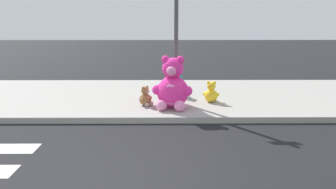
{
  "coord_description": "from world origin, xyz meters",
  "views": [
    {
      "loc": [
        0.74,
        -3.88,
        2.42
      ],
      "look_at": [
        0.78,
        3.6,
        0.55
      ],
      "focal_mm": 33.39,
      "sensor_mm": 36.0,
      "label": 1
    }
  ],
  "objects_px": {
    "sign_pole": "(176,39)",
    "plush_teal": "(177,86)",
    "plush_yellow": "(211,93)",
    "plush_pink_large": "(173,87)",
    "plush_brown": "(146,98)"
  },
  "relations": [
    {
      "from": "plush_brown",
      "to": "plush_pink_large",
      "type": "bearing_deg",
      "value": -16.98
    },
    {
      "from": "plush_pink_large",
      "to": "plush_teal",
      "type": "xyz_separation_m",
      "value": [
        0.15,
        1.24,
        -0.25
      ]
    },
    {
      "from": "plush_pink_large",
      "to": "plush_brown",
      "type": "height_order",
      "value": "plush_pink_large"
    },
    {
      "from": "plush_pink_large",
      "to": "plush_yellow",
      "type": "height_order",
      "value": "plush_pink_large"
    },
    {
      "from": "sign_pole",
      "to": "plush_pink_large",
      "type": "relative_size",
      "value": 2.41
    },
    {
      "from": "plush_yellow",
      "to": "plush_pink_large",
      "type": "bearing_deg",
      "value": -151.93
    },
    {
      "from": "plush_pink_large",
      "to": "plush_yellow",
      "type": "distance_m",
      "value": 1.25
    },
    {
      "from": "sign_pole",
      "to": "plush_teal",
      "type": "distance_m",
      "value": 1.56
    },
    {
      "from": "plush_yellow",
      "to": "sign_pole",
      "type": "bearing_deg",
      "value": 178.89
    },
    {
      "from": "plush_yellow",
      "to": "plush_brown",
      "type": "bearing_deg",
      "value": -168.58
    },
    {
      "from": "sign_pole",
      "to": "plush_teal",
      "type": "xyz_separation_m",
      "value": [
        0.05,
        0.65,
        -1.42
      ]
    },
    {
      "from": "sign_pole",
      "to": "plush_yellow",
      "type": "bearing_deg",
      "value": -1.11
    },
    {
      "from": "sign_pole",
      "to": "plush_yellow",
      "type": "xyz_separation_m",
      "value": [
        0.97,
        -0.02,
        -1.46
      ]
    },
    {
      "from": "plush_pink_large",
      "to": "plush_brown",
      "type": "xyz_separation_m",
      "value": [
        -0.7,
        0.21,
        -0.32
      ]
    },
    {
      "from": "plush_teal",
      "to": "plush_brown",
      "type": "distance_m",
      "value": 1.34
    }
  ]
}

